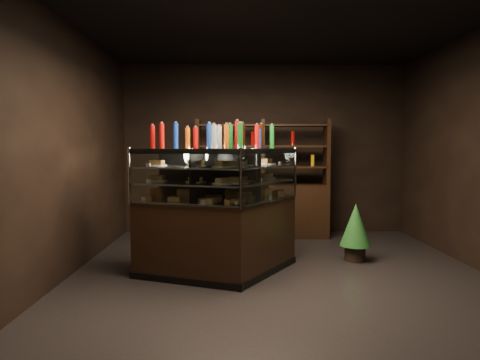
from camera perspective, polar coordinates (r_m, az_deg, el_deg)
ground at (r=5.44m, az=5.03°, el=-11.97°), size 5.00×5.00×0.00m
room_shell at (r=5.24m, az=5.17°, el=8.86°), size 5.02×5.02×3.01m
display_case at (r=5.18m, az=-2.44°, el=-7.00°), size 2.05×1.56×1.53m
food_display at (r=5.09m, az=-2.45°, el=0.15°), size 1.66×1.16×0.47m
bottles_top at (r=5.08m, az=-2.49°, el=5.83°), size 1.50×1.02×0.30m
potted_conifer at (r=5.98m, az=15.15°, el=-5.66°), size 0.41×0.41×0.88m
back_shelving at (r=7.32m, az=3.00°, el=-2.86°), size 2.25×0.48×2.00m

